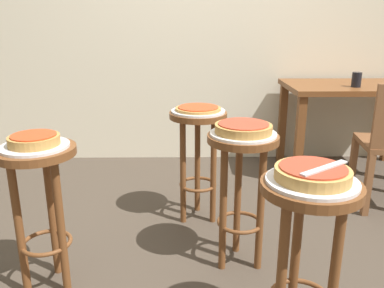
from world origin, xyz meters
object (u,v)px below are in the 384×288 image
(stool_leftside, at_px, (242,173))
(stool_rear, at_px, (198,143))
(serving_plate_leftside, at_px, (243,134))
(pizza_leftside, at_px, (243,128))
(serving_plate_foreground, at_px, (312,181))
(stool_middle, at_px, (40,189))
(pizza_server_knife, at_px, (324,168))
(pizza_rear, at_px, (198,109))
(stool_foreground, at_px, (307,234))
(dining_table, at_px, (352,99))
(pizza_foreground, at_px, (313,173))
(cup_near_edge, at_px, (357,80))
(pizza_middle, at_px, (34,140))
(serving_plate_rear, at_px, (198,111))
(serving_plate_middle, at_px, (35,146))

(stool_leftside, height_order, stool_rear, same)
(serving_plate_leftside, bearing_deg, pizza_leftside, -90.00)
(serving_plate_foreground, distance_m, stool_middle, 1.16)
(stool_rear, relative_size, pizza_server_knife, 3.13)
(serving_plate_leftside, bearing_deg, pizza_rear, 111.90)
(stool_foreground, relative_size, dining_table, 0.66)
(stool_leftside, bearing_deg, pizza_foreground, -75.56)
(stool_foreground, xyz_separation_m, serving_plate_foreground, (0.00, 0.00, 0.20))
(stool_middle, height_order, cup_near_edge, cup_near_edge)
(serving_plate_foreground, distance_m, dining_table, 2.08)
(stool_middle, xyz_separation_m, pizza_leftside, (0.92, 0.18, 0.23))
(stool_rear, bearing_deg, stool_foreground, -72.06)
(pizza_middle, bearing_deg, serving_plate_rear, 43.19)
(stool_foreground, relative_size, serving_plate_foreground, 2.23)
(pizza_middle, bearing_deg, serving_plate_leftside, 11.12)
(serving_plate_foreground, distance_m, stool_leftside, 0.63)
(serving_plate_middle, xyz_separation_m, pizza_rear, (0.72, 0.67, 0.02))
(pizza_server_knife, bearing_deg, stool_foreground, 110.90)
(pizza_foreground, distance_m, pizza_server_knife, 0.04)
(serving_plate_rear, bearing_deg, serving_plate_leftside, -68.10)
(pizza_foreground, bearing_deg, dining_table, 64.52)
(pizza_middle, height_order, stool_leftside, pizza_middle)
(stool_foreground, bearing_deg, stool_leftside, 104.44)
(serving_plate_rear, bearing_deg, serving_plate_middle, -136.81)
(pizza_foreground, height_order, pizza_rear, pizza_foreground)
(pizza_leftside, height_order, cup_near_edge, cup_near_edge)
(pizza_foreground, relative_size, serving_plate_middle, 0.87)
(pizza_rear, bearing_deg, serving_plate_foreground, -72.06)
(stool_middle, distance_m, dining_table, 2.45)
(dining_table, bearing_deg, pizza_server_knife, -114.49)
(pizza_leftside, bearing_deg, stool_rear, 111.90)
(stool_rear, distance_m, pizza_server_knife, 1.19)
(stool_leftside, bearing_deg, serving_plate_foreground, -75.56)
(pizza_middle, bearing_deg, stool_middle, 0.00)
(serving_plate_foreground, xyz_separation_m, dining_table, (0.89, 1.88, -0.08))
(serving_plate_rear, relative_size, pizza_rear, 1.18)
(pizza_leftside, relative_size, pizza_rear, 1.00)
(pizza_leftside, relative_size, cup_near_edge, 2.46)
(stool_middle, bearing_deg, pizza_rear, 43.19)
(pizza_middle, xyz_separation_m, serving_plate_leftside, (0.92, 0.18, -0.03))
(stool_leftside, bearing_deg, stool_middle, -168.88)
(serving_plate_leftside, bearing_deg, dining_table, 51.09)
(stool_foreground, height_order, serving_plate_rear, serving_plate_rear)
(stool_rear, bearing_deg, serving_plate_foreground, -72.06)
(stool_foreground, xyz_separation_m, stool_middle, (-1.07, 0.40, 0.00))
(pizza_middle, xyz_separation_m, pizza_server_knife, (1.10, -0.42, 0.03))
(pizza_leftside, distance_m, cup_near_edge, 1.53)
(pizza_server_knife, bearing_deg, serving_plate_middle, 123.48)
(pizza_middle, bearing_deg, serving_plate_middle, 180.00)
(stool_middle, xyz_separation_m, dining_table, (1.96, 1.47, 0.11))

